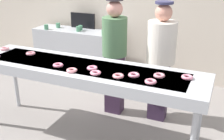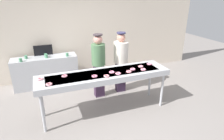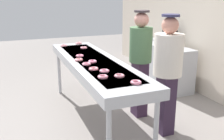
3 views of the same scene
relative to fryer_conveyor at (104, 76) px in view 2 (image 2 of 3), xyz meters
name	(u,v)px [view 2 (image 2 of 3)]	position (x,y,z in m)	size (l,w,h in m)	color
ground_plane	(105,110)	(0.00, 0.00, -0.88)	(16.00, 16.00, 0.00)	gray
back_wall	(80,27)	(0.00, 2.30, 0.68)	(8.00, 0.12, 3.11)	beige
fryer_conveyor	(104,76)	(0.00, 0.00, 0.00)	(2.84, 0.70, 0.95)	#B7BABF
strawberry_donut_0	(112,72)	(0.15, -0.06, 0.09)	(0.12, 0.12, 0.03)	pink
strawberry_donut_1	(141,66)	(0.89, 0.02, 0.09)	(0.12, 0.12, 0.03)	pink
strawberry_donut_2	(49,84)	(-1.14, -0.19, 0.09)	(0.12, 0.12, 0.03)	pink
strawberry_donut_3	(149,64)	(1.16, 0.10, 0.09)	(0.12, 0.12, 0.03)	pink
strawberry_donut_4	(133,69)	(0.64, -0.07, 0.09)	(0.12, 0.12, 0.03)	pink
strawberry_donut_5	(129,72)	(0.50, -0.16, 0.09)	(0.12, 0.12, 0.03)	pink
strawberry_donut_6	(95,76)	(-0.25, -0.13, 0.09)	(0.12, 0.12, 0.03)	pink
strawberry_donut_7	(143,69)	(0.85, -0.16, 0.09)	(0.12, 0.12, 0.03)	pink
strawberry_donut_8	(64,76)	(-0.82, 0.09, 0.09)	(0.12, 0.12, 0.03)	pink
strawberry_donut_9	(40,79)	(-1.29, 0.12, 0.09)	(0.12, 0.12, 0.03)	pink
strawberry_donut_10	(107,76)	(-0.02, -0.21, 0.09)	(0.12, 0.12, 0.03)	pink
strawberry_donut_11	(118,73)	(0.25, -0.17, 0.09)	(0.12, 0.12, 0.03)	pink
worker_baker	(99,62)	(0.09, 0.71, 0.05)	(0.34, 0.34, 1.63)	#39243D
worker_assistant	(121,58)	(0.72, 0.78, 0.06)	(0.38, 0.38, 1.62)	#312138
prep_counter	(46,71)	(-1.15, 1.85, -0.45)	(1.76, 0.51, 0.86)	#B7BABF
paper_cup_0	(67,55)	(-0.53, 1.70, 0.03)	(0.08, 0.08, 0.09)	#4C8C66
paper_cup_1	(26,57)	(-1.61, 1.88, 0.03)	(0.08, 0.08, 0.09)	#4C8C66
paper_cup_2	(46,55)	(-1.10, 1.86, 0.03)	(0.08, 0.08, 0.09)	#4C8C66
paper_cup_3	(46,56)	(-1.09, 1.76, 0.03)	(0.08, 0.08, 0.09)	#4C8C66
paper_cup_4	(21,60)	(-1.73, 1.66, 0.03)	(0.08, 0.08, 0.09)	#4C8C66
menu_display	(43,50)	(-1.15, 2.05, 0.13)	(0.51, 0.04, 0.29)	black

